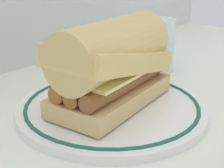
% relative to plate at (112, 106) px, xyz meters
% --- Properties ---
extents(ground_plane, '(1.50, 1.50, 0.00)m').
position_rel_plate_xyz_m(ground_plane, '(0.03, -0.03, -0.01)').
color(ground_plane, silver).
extents(plate, '(0.29, 0.29, 0.01)m').
position_rel_plate_xyz_m(plate, '(0.00, 0.00, 0.00)').
color(plate, white).
rests_on(plate, ground_plane).
extents(sausage_sandwich, '(0.22, 0.13, 0.13)m').
position_rel_plate_xyz_m(sausage_sandwich, '(0.00, 0.00, 0.07)').
color(sausage_sandwich, tan).
rests_on(sausage_sandwich, plate).
extents(drinking_glass, '(0.07, 0.07, 0.11)m').
position_rel_plate_xyz_m(drinking_glass, '(0.22, 0.06, 0.04)').
color(drinking_glass, silver).
rests_on(drinking_glass, ground_plane).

